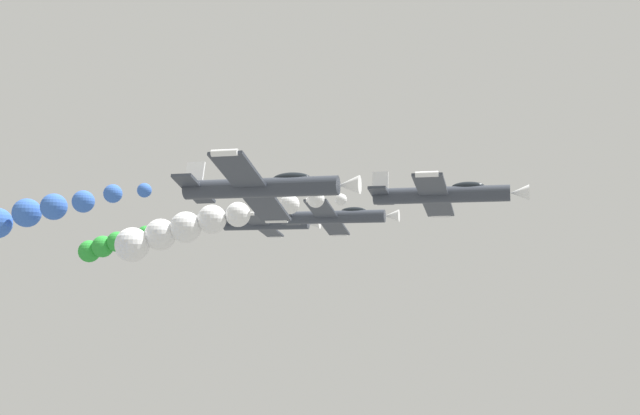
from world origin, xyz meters
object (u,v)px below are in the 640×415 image
object	(u,v)px
airplane_right_inner	(263,187)
airplane_left_outer	(268,224)
airplane_lead	(443,194)
airplane_left_inner	(335,217)

from	to	relation	value
airplane_right_inner	airplane_left_outer	world-z (taller)	airplane_left_outer
airplane_lead	airplane_left_inner	size ratio (longest dim) A/B	1.00
airplane_lead	airplane_left_inner	world-z (taller)	airplane_lead
airplane_left_inner	airplane_left_outer	world-z (taller)	airplane_left_outer
airplane_lead	airplane_right_inner	distance (m)	13.92
airplane_lead	airplane_left_inner	distance (m)	15.93
airplane_lead	airplane_right_inner	world-z (taller)	airplane_lead
airplane_right_inner	airplane_left_outer	distance (m)	35.37
airplane_right_inner	airplane_lead	bearing A→B (deg)	139.33
airplane_left_inner	airplane_left_outer	distance (m)	14.58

